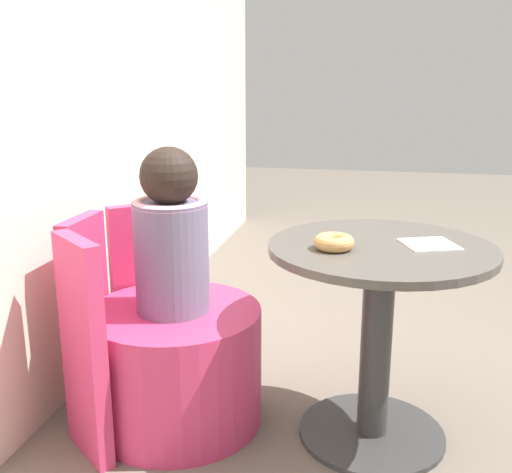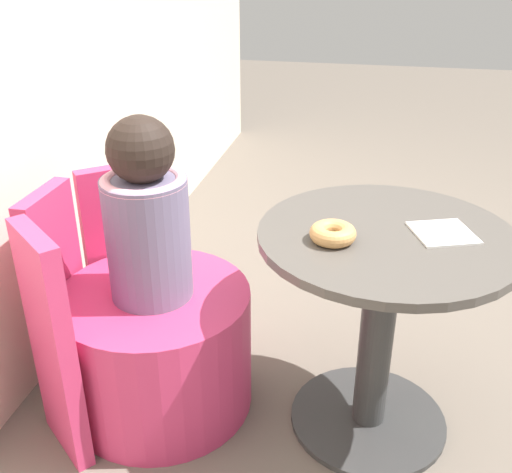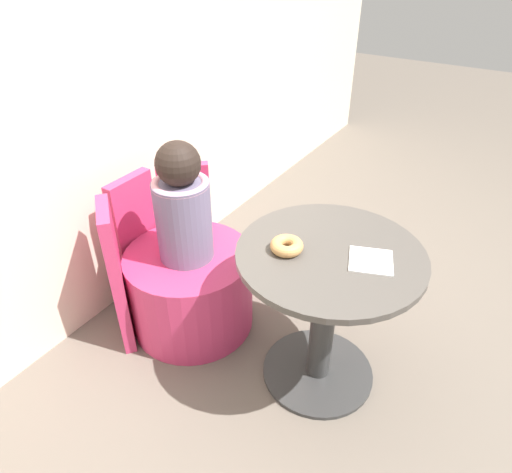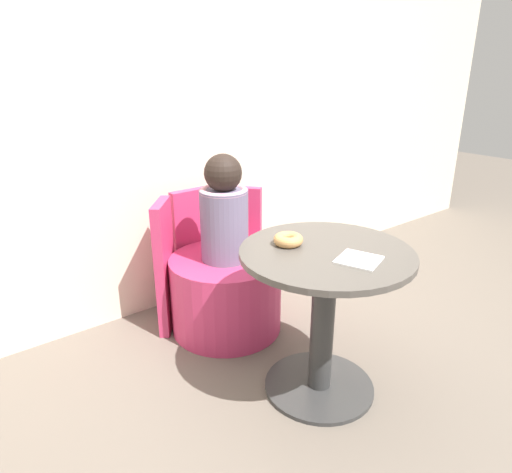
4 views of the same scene
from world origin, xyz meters
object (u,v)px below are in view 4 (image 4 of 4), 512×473
at_px(child_figure, 224,212).
at_px(donut, 288,240).
at_px(round_table, 324,299).
at_px(tub_chair, 226,293).

xyz_separation_m(child_figure, donut, (-0.04, -0.52, 0.02)).
bearing_deg(donut, child_figure, 85.31).
relative_size(round_table, tub_chair, 1.19).
xyz_separation_m(round_table, child_figure, (-0.04, 0.65, 0.21)).
bearing_deg(round_table, tub_chair, 93.13).
bearing_deg(tub_chair, donut, -94.69).
relative_size(round_table, donut, 5.76).
distance_m(round_table, tub_chair, 0.70).
relative_size(round_table, child_figure, 1.29).
xyz_separation_m(tub_chair, child_figure, (0.00, 0.00, 0.45)).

